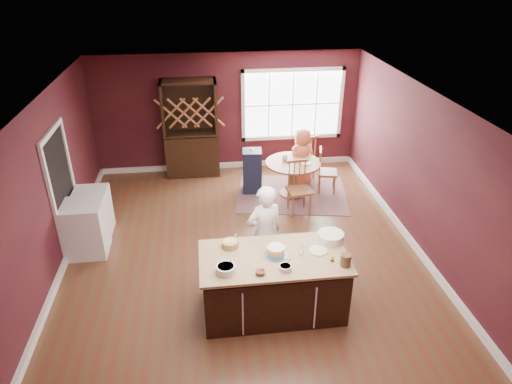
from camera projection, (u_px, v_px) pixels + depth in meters
room_shell at (242, 180)px, 7.31m from camera, size 7.00×7.00×7.00m
window at (292, 104)px, 10.46m from camera, size 2.36×0.10×1.66m
doorway at (64, 192)px, 7.67m from camera, size 0.08×1.26×2.13m
kitchen_island at (273, 284)px, 6.44m from camera, size 2.03×1.07×0.92m
dining_table at (293, 171)px, 9.52m from camera, size 1.15×1.15×0.75m
baker at (264, 233)px, 6.94m from camera, size 0.67×0.54×1.61m
layer_cake at (276, 251)px, 6.21m from camera, size 0.34×0.34×0.14m
bowl_blue at (226, 269)px, 5.89m from camera, size 0.26×0.26×0.10m
bowl_yellow at (230, 244)px, 6.40m from camera, size 0.24×0.24×0.09m
bowl_pink at (260, 273)px, 5.86m from camera, size 0.14×0.14×0.05m
bowl_olive at (285, 268)px, 5.94m from camera, size 0.18×0.18×0.07m
drinking_glass at (301, 251)px, 6.21m from camera, size 0.07×0.07×0.14m
dinner_plate at (318, 251)px, 6.32m from camera, size 0.26×0.26×0.02m
white_tub at (331, 237)px, 6.53m from camera, size 0.37×0.37×0.13m
stoneware_crock at (346, 260)px, 6.00m from camera, size 0.14×0.14×0.17m
toy_figurine at (332, 259)px, 6.10m from camera, size 0.05×0.05×0.08m
rug at (292, 194)px, 9.77m from camera, size 2.55×2.13×0.01m
chair_east at (328, 170)px, 9.67m from camera, size 0.48×0.49×0.98m
chair_south at (300, 188)px, 8.85m from camera, size 0.49×0.48×1.07m
chair_north at (304, 156)px, 10.25m from camera, size 0.56×0.54×1.07m
seated_woman at (302, 157)px, 9.91m from camera, size 0.74×0.61×1.30m
high_chair at (252, 170)px, 9.68m from camera, size 0.43×0.43×0.98m
toddler at (255, 155)px, 9.62m from camera, size 0.18×0.14×0.26m
table_plate at (306, 163)px, 9.35m from camera, size 0.20×0.20×0.02m
table_cup at (285, 158)px, 9.49m from camera, size 0.13×0.13×0.10m
hutch at (191, 129)px, 10.16m from camera, size 1.20×0.50×2.20m
washer at (86, 229)px, 7.68m from camera, size 0.64×0.62×0.94m
dryer at (93, 212)px, 8.26m from camera, size 0.59×0.57×0.86m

